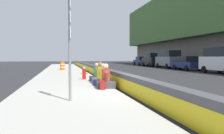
# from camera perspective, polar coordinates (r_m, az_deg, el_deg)

# --- Properties ---
(ground_plane) EXTENTS (160.00, 160.00, 0.00)m
(ground_plane) POSITION_cam_1_polar(r_m,az_deg,el_deg) (9.99, 4.77, -6.91)
(ground_plane) COLOR #2B2B2D
(ground_plane) RESTS_ON ground
(sidewalk_strip) EXTENTS (80.00, 4.40, 0.14)m
(sidewalk_strip) POSITION_cam_1_polar(r_m,az_deg,el_deg) (9.55, -10.73, -6.95)
(sidewalk_strip) COLOR #B5B2A8
(sidewalk_strip) RESTS_ON ground_plane
(jersey_barrier) EXTENTS (76.00, 0.45, 0.85)m
(jersey_barrier) POSITION_cam_1_polar(r_m,az_deg,el_deg) (9.93, 4.76, -4.49)
(jersey_barrier) COLOR #47474C
(jersey_barrier) RESTS_ON ground_plane
(route_sign_post) EXTENTS (0.44, 0.09, 3.60)m
(route_sign_post) POSITION_cam_1_polar(r_m,az_deg,el_deg) (8.03, -10.26, 6.77)
(route_sign_post) COLOR gray
(route_sign_post) RESTS_ON sidewalk_strip
(fire_hydrant) EXTENTS (0.26, 0.46, 0.88)m
(fire_hydrant) POSITION_cam_1_polar(r_m,az_deg,el_deg) (15.62, -6.83, -1.35)
(fire_hydrant) COLOR red
(fire_hydrant) RESTS_ON sidewalk_strip
(seated_person_foreground) EXTENTS (0.76, 0.88, 1.17)m
(seated_person_foreground) POSITION_cam_1_polar(r_m,az_deg,el_deg) (11.14, -1.51, -3.30)
(seated_person_foreground) COLOR #424247
(seated_person_foreground) RESTS_ON sidewalk_strip
(seated_person_middle) EXTENTS (0.92, 1.00, 1.16)m
(seated_person_middle) POSITION_cam_1_polar(r_m,az_deg,el_deg) (12.05, -2.22, -2.88)
(seated_person_middle) COLOR #23284C
(seated_person_middle) RESTS_ON sidewalk_strip
(seated_person_rear) EXTENTS (0.79, 0.91, 1.21)m
(seated_person_rear) POSITION_cam_1_polar(r_m,az_deg,el_deg) (13.15, -2.87, -2.37)
(seated_person_rear) COLOR #706651
(seated_person_rear) RESTS_ON sidewalk_strip
(seated_person_far) EXTENTS (0.74, 0.86, 1.13)m
(seated_person_far) POSITION_cam_1_polar(r_m,az_deg,el_deg) (14.35, -3.73, -2.06)
(seated_person_far) COLOR #23284C
(seated_person_far) RESTS_ON sidewalk_strip
(backpack) EXTENTS (0.32, 0.28, 0.40)m
(backpack) POSITION_cam_1_polar(r_m,az_deg,el_deg) (10.67, -2.38, -4.48)
(backpack) COLOR maroon
(backpack) RESTS_ON sidewalk_strip
(construction_barrel) EXTENTS (0.54, 0.54, 0.95)m
(construction_barrel) POSITION_cam_1_polar(r_m,az_deg,el_deg) (27.12, -12.04, 0.29)
(construction_barrel) COLOR orange
(construction_barrel) RESTS_ON sidewalk_strip
(parked_car_third) EXTENTS (5.16, 2.23, 2.56)m
(parked_car_third) POSITION_cam_1_polar(r_m,az_deg,el_deg) (24.67, 25.68, 1.60)
(parked_car_third) COLOR silver
(parked_car_third) RESTS_ON ground_plane
(parked_car_fourth) EXTENTS (4.53, 2.00, 1.71)m
(parked_car_fourth) POSITION_cam_1_polar(r_m,az_deg,el_deg) (29.94, 17.82, 0.89)
(parked_car_fourth) COLOR navy
(parked_car_fourth) RESTS_ON ground_plane
(parked_car_midline) EXTENTS (5.13, 2.17, 2.56)m
(parked_car_midline) POSITION_cam_1_polar(r_m,az_deg,el_deg) (34.84, 13.61, 1.95)
(parked_car_midline) COLOR slate
(parked_car_midline) RESTS_ON ground_plane
(parked_car_far) EXTENTS (4.81, 2.09, 2.28)m
(parked_car_far) POSITION_cam_1_polar(r_m,az_deg,el_deg) (40.24, 9.64, 1.81)
(parked_car_far) COLOR black
(parked_car_far) RESTS_ON ground_plane
(parked_car_farther) EXTENTS (4.51, 1.97, 1.71)m
(parked_car_farther) POSITION_cam_1_polar(r_m,az_deg,el_deg) (45.62, 7.14, 1.49)
(parked_car_farther) COLOR navy
(parked_car_farther) RESTS_ON ground_plane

